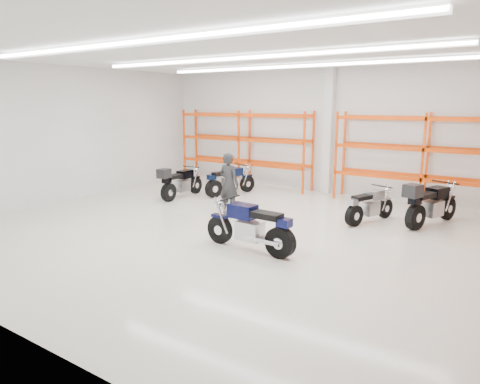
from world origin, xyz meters
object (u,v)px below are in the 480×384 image
Objects in this scene: motorcycle_back_b at (229,181)px; motorcycle_back_d at (429,205)px; standing_man at (229,184)px; motorcycle_back_a at (179,183)px; structural_column at (328,132)px; motorcycle_back_c at (368,206)px; motorcycle_main at (253,228)px.

motorcycle_back_d is (6.78, -0.27, 0.09)m from motorcycle_back_b.
motorcycle_back_b is at bearing -51.52° from standing_man.
structural_column is at bearing 43.16° from motorcycle_back_a.
motorcycle_back_d is at bearing 21.14° from motorcycle_back_c.
motorcycle_back_d is 0.52× the size of structural_column.
structural_column reaches higher than standing_man.
motorcycle_back_b is at bearing 129.96° from motorcycle_main.
standing_man reaches higher than motorcycle_main.
standing_man is at bearing -160.12° from motorcycle_back_c.
structural_column is (-1.07, 6.93, 1.71)m from motorcycle_main.
motorcycle_main is 5.24m from motorcycle_back_d.
motorcycle_back_d is 1.26× the size of standing_man.
motorcycle_back_d is at bearing 8.07° from motorcycle_back_a.
motorcycle_back_a is at bearing -171.93° from motorcycle_back_d.
motorcycle_main reaches higher than motorcycle_back_b.
motorcycle_back_a is 8.00m from motorcycle_back_d.
motorcycle_back_b is 2.72m from standing_man.
structural_column is (2.80, 2.31, 1.75)m from motorcycle_back_b.
motorcycle_back_d is at bearing 56.21° from motorcycle_main.
motorcycle_back_b reaches higher than motorcycle_back_c.
motorcycle_back_a is at bearing 147.23° from motorcycle_main.
motorcycle_main is at bearing -111.01° from motorcycle_back_c.
motorcycle_back_c is at bearing -156.77° from standing_man.
standing_man is at bearing -105.58° from structural_column.
structural_column is (3.95, 3.70, 1.70)m from motorcycle_back_a.
standing_man is (-2.32, 2.42, 0.39)m from motorcycle_main.
motorcycle_back_b is (1.14, 1.39, -0.05)m from motorcycle_back_a.
motorcycle_back_c is (5.32, -0.83, -0.04)m from motorcycle_back_b.
motorcycle_main is at bearing 137.17° from standing_man.
structural_column reaches higher than motorcycle_back_a.
motorcycle_back_c is at bearing -51.21° from structural_column.
motorcycle_back_c is at bearing -158.86° from motorcycle_back_d.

